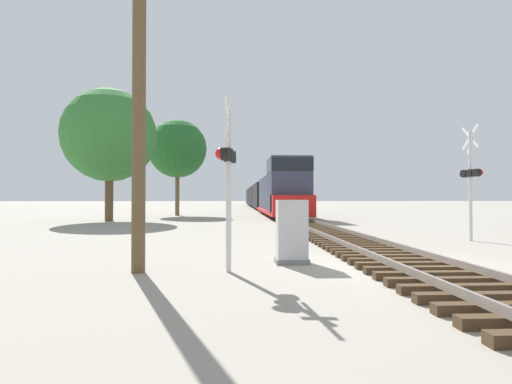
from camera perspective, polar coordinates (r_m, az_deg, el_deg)
The scene contains 9 objects.
ground_plane at distance 10.36m, azimuth 20.58°, elevation -9.94°, with size 400.00×400.00×0.00m, color gray.
rail_track_bed at distance 10.34m, azimuth 20.57°, elevation -9.20°, with size 2.60×160.00×0.31m.
freight_train at distance 61.25m, azimuth 0.85°, elevation -0.56°, with size 3.08×70.50×4.70m.
crossing_signal_near at distance 8.95m, azimuth -4.12°, elevation 3.99°, with size 0.46×1.01×3.87m.
crossing_signal_far at distance 17.44m, azimuth 28.38°, elevation 2.10°, with size 0.41×1.01×4.46m.
relay_cabinet at distance 10.18m, azimuth 5.11°, elevation -5.71°, with size 0.83×0.70×1.59m.
utility_pole at distance 9.68m, azimuth -16.36°, elevation 17.38°, with size 1.80×0.30×9.09m.
tree_far_right at distance 31.01m, azimuth -20.21°, elevation 7.59°, with size 6.72×6.72×9.55m.
tree_mid_background at distance 38.54m, azimuth -11.16°, elevation 6.08°, with size 5.49×5.49×9.05m.
Camera 1 is at (-4.08, -9.38, 1.65)m, focal length 28.00 mm.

